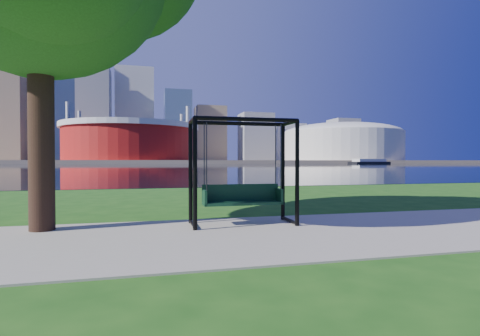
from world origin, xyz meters
name	(u,v)px	position (x,y,z in m)	size (l,w,h in m)	color
ground	(249,231)	(0.00, 0.00, 0.00)	(900.00, 900.00, 0.00)	#1E5114
path	(257,235)	(0.00, -0.50, 0.01)	(120.00, 4.00, 0.03)	#9E937F
river	(152,166)	(0.00, 102.00, 0.01)	(900.00, 180.00, 0.02)	black
far_bank	(147,162)	(0.00, 306.00, 1.00)	(900.00, 228.00, 2.00)	#937F60
stadium	(131,141)	(-10.00, 235.00, 14.23)	(83.00, 83.00, 32.00)	maroon
arena	(341,141)	(135.00, 235.00, 15.87)	(84.00, 84.00, 26.56)	beige
skyline	(142,120)	(-4.27, 319.39, 35.89)	(392.00, 66.00, 96.50)	gray
swing	(242,174)	(0.02, 0.60, 1.07)	(2.19, 0.98, 2.22)	black
barge	(369,161)	(124.79, 184.92, 1.25)	(28.41, 14.06, 2.75)	black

